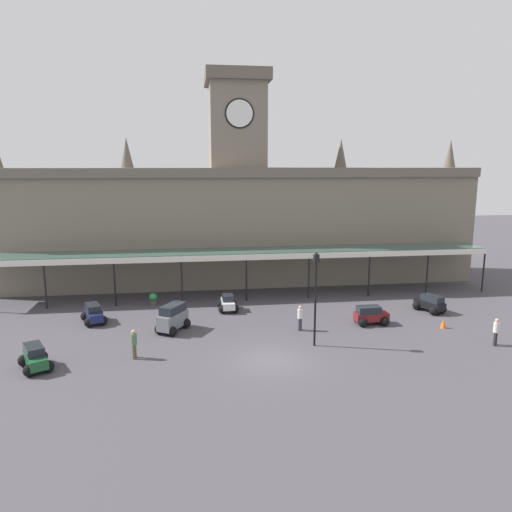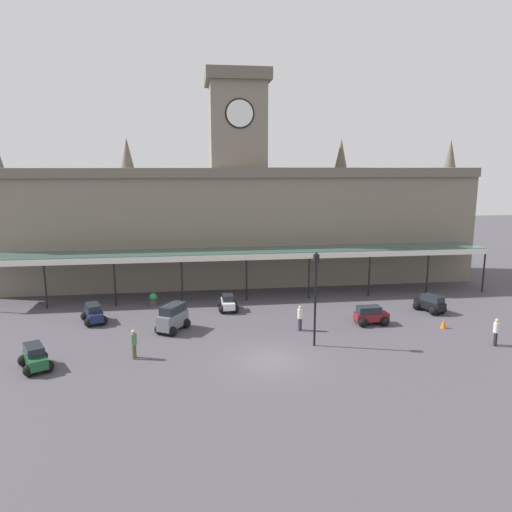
# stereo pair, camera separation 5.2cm
# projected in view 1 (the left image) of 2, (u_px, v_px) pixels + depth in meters

# --- Properties ---
(ground_plane) EXTENTS (140.00, 140.00, 0.00)m
(ground_plane) POSITION_uv_depth(u_px,v_px,m) (272.00, 360.00, 26.50)
(ground_plane) COLOR #48444C
(station_building) EXTENTS (42.73, 6.91, 18.59)m
(station_building) POSITION_uv_depth(u_px,v_px,m) (237.00, 218.00, 43.74)
(station_building) COLOR slate
(station_building) RESTS_ON ground
(entrance_canopy) EXTENTS (40.63, 3.26, 3.83)m
(entrance_canopy) POSITION_uv_depth(u_px,v_px,m) (245.00, 253.00, 38.62)
(entrance_canopy) COLOR #38564C
(entrance_canopy) RESTS_ON ground
(car_green_estate) EXTENTS (2.14, 2.43, 1.27)m
(car_green_estate) POSITION_uv_depth(u_px,v_px,m) (35.00, 359.00, 25.26)
(car_green_estate) COLOR #1E512D
(car_green_estate) RESTS_ON ground
(car_navy_estate) EXTENTS (2.02, 2.42, 1.27)m
(car_navy_estate) POSITION_uv_depth(u_px,v_px,m) (94.00, 315.00, 32.71)
(car_navy_estate) COLOR #19214C
(car_navy_estate) RESTS_ON ground
(car_black_estate) EXTENTS (2.06, 2.42, 1.27)m
(car_black_estate) POSITION_uv_depth(u_px,v_px,m) (430.00, 304.00, 35.15)
(car_black_estate) COLOR black
(car_black_estate) RESTS_ON ground
(car_white_sedan) EXTENTS (1.55, 2.07, 1.19)m
(car_white_sedan) POSITION_uv_depth(u_px,v_px,m) (228.00, 304.00, 35.45)
(car_white_sedan) COLOR silver
(car_white_sedan) RESTS_ON ground
(car_grey_van) EXTENTS (2.32, 2.59, 1.77)m
(car_grey_van) POSITION_uv_depth(u_px,v_px,m) (173.00, 319.00, 31.02)
(car_grey_van) COLOR slate
(car_grey_van) RESTS_ON ground
(car_maroon_estate) EXTENTS (2.26, 1.56, 1.27)m
(car_maroon_estate) POSITION_uv_depth(u_px,v_px,m) (371.00, 316.00, 32.37)
(car_maroon_estate) COLOR maroon
(car_maroon_estate) RESTS_ON ground
(pedestrian_beside_cars) EXTENTS (0.34, 0.37, 1.67)m
(pedestrian_beside_cars) POSITION_uv_depth(u_px,v_px,m) (496.00, 331.00, 28.51)
(pedestrian_beside_cars) COLOR black
(pedestrian_beside_cars) RESTS_ON ground
(pedestrian_near_entrance) EXTENTS (0.34, 0.39, 1.67)m
(pedestrian_near_entrance) POSITION_uv_depth(u_px,v_px,m) (134.00, 343.00, 26.58)
(pedestrian_near_entrance) COLOR brown
(pedestrian_near_entrance) RESTS_ON ground
(pedestrian_crossing_forecourt) EXTENTS (0.34, 0.34, 1.67)m
(pedestrian_crossing_forecourt) POSITION_uv_depth(u_px,v_px,m) (300.00, 317.00, 31.11)
(pedestrian_crossing_forecourt) COLOR #3F384C
(pedestrian_crossing_forecourt) RESTS_ON ground
(victorian_lamppost) EXTENTS (0.30, 0.30, 5.70)m
(victorian_lamppost) POSITION_uv_depth(u_px,v_px,m) (316.00, 289.00, 27.98)
(victorian_lamppost) COLOR black
(victorian_lamppost) RESTS_ON ground
(traffic_cone) EXTENTS (0.40, 0.40, 0.64)m
(traffic_cone) POSITION_uv_depth(u_px,v_px,m) (443.00, 323.00, 31.65)
(traffic_cone) COLOR orange
(traffic_cone) RESTS_ON ground
(planter_near_kerb) EXTENTS (0.60, 0.60, 0.96)m
(planter_near_kerb) POSITION_uv_depth(u_px,v_px,m) (153.00, 299.00, 36.77)
(planter_near_kerb) COLOR #47423D
(planter_near_kerb) RESTS_ON ground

